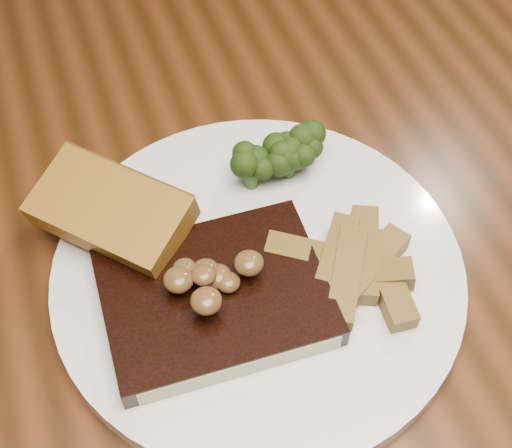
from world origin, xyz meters
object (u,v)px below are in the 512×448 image
Objects in this scene: plate at (258,274)px; steak at (215,298)px; garlic_bread at (115,228)px; potato_wedges at (337,249)px; dining_table at (260,306)px; chair_far at (236,12)px.

steak is (-0.04, -0.02, 0.02)m from plate.
steak is 1.36× the size of garlic_bread.
potato_wedges is (0.10, 0.01, 0.00)m from steak.
garlic_bread is 0.17m from potato_wedges.
potato_wedges is at bearing -39.72° from dining_table.
plate is at bearing 28.16° from steak.
dining_table is 0.14m from steak.
dining_table is at bearing 28.37° from garlic_bread.
chair_far is 3.07× the size of plate.
garlic_bread is at bearing 153.56° from potato_wedges.
potato_wedges is at bearing -9.85° from plate.
chair_far is at bearing 78.46° from potato_wedges.
garlic_bread reaches higher than dining_table.
chair_far reaches higher than steak.
plate is 0.11m from garlic_bread.
steak is 1.58× the size of potato_wedges.
chair_far is (0.17, 0.59, -0.15)m from dining_table.
dining_table is at bearing 140.28° from potato_wedges.
garlic_bread is at bearing 144.90° from plate.
garlic_bread is (-0.28, -0.55, 0.26)m from chair_far.
chair_far is 0.72m from steak.
steak is at bearing -154.05° from plate.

